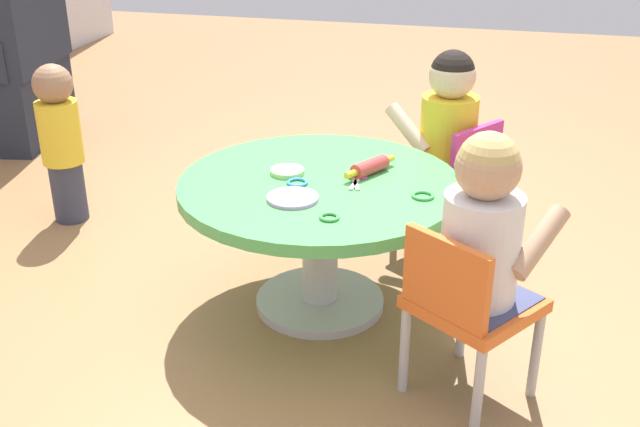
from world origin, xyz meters
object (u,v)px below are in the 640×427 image
at_px(craft_table, 320,211).
at_px(seated_child_right, 448,119).
at_px(child_chair_left, 467,305).
at_px(rolling_pin, 370,167).
at_px(child_chair_right, 452,179).
at_px(craft_scissors, 356,180).
at_px(seated_child_left, 483,226).
at_px(toddler_standing, 61,139).

height_order(craft_table, seated_child_right, seated_child_right).
distance_m(child_chair_left, rolling_pin, 0.64).
xyz_separation_m(child_chair_right, craft_scissors, (-0.48, 0.27, 0.16)).
relative_size(child_chair_left, seated_child_left, 1.05).
distance_m(seated_child_right, toddler_standing, 1.57).
bearing_deg(toddler_standing, seated_child_left, -113.77).
height_order(craft_table, rolling_pin, rolling_pin).
distance_m(rolling_pin, craft_scissors, 0.08).
bearing_deg(toddler_standing, craft_table, -108.86).
height_order(child_chair_right, rolling_pin, child_chair_right).
bearing_deg(seated_child_right, craft_scissors, 154.61).
bearing_deg(seated_child_right, rolling_pin, 154.56).
relative_size(craft_table, seated_child_right, 1.80).
relative_size(child_chair_left, toddler_standing, 0.80).
relative_size(craft_table, rolling_pin, 4.37).
height_order(seated_child_left, toddler_standing, seated_child_left).
bearing_deg(toddler_standing, child_chair_left, -114.96).
bearing_deg(craft_table, child_chair_right, -36.80).
height_order(toddler_standing, rolling_pin, toddler_standing).
height_order(seated_child_right, craft_scissors, seated_child_right).
distance_m(seated_child_left, craft_scissors, 0.57).
bearing_deg(toddler_standing, seated_child_right, -85.50).
distance_m(craft_table, rolling_pin, 0.22).
relative_size(seated_child_right, toddler_standing, 0.76).
height_order(child_chair_left, seated_child_left, seated_child_left).
bearing_deg(craft_scissors, craft_table, 105.32).
distance_m(toddler_standing, rolling_pin, 1.39).
xyz_separation_m(child_chair_left, craft_scissors, (0.42, 0.40, 0.16)).
bearing_deg(craft_scissors, child_chair_left, -136.25).
xyz_separation_m(child_chair_left, seated_child_left, (0.03, -0.02, 0.23)).
distance_m(child_chair_left, child_chair_right, 0.91).
relative_size(craft_table, craft_scissors, 6.61).
xyz_separation_m(seated_child_left, toddler_standing, (0.77, 1.74, -0.17)).
relative_size(seated_child_left, seated_child_right, 1.00).
bearing_deg(toddler_standing, craft_scissors, -106.16).
xyz_separation_m(craft_table, seated_child_left, (-0.35, -0.53, 0.17)).
height_order(craft_table, child_chair_left, child_chair_left).
height_order(child_chair_left, rolling_pin, child_chair_left).
xyz_separation_m(craft_table, craft_scissors, (0.03, -0.11, 0.11)).
relative_size(seated_child_right, rolling_pin, 2.43).
height_order(child_chair_right, seated_child_right, seated_child_right).
height_order(child_chair_left, seated_child_right, seated_child_right).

